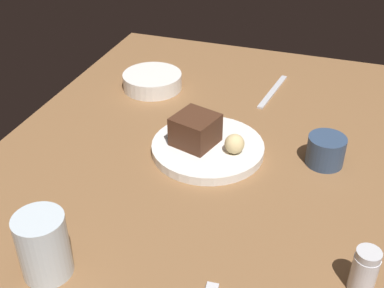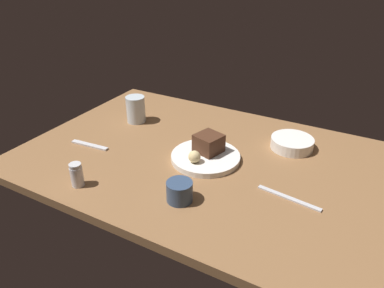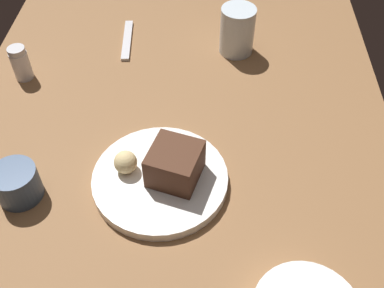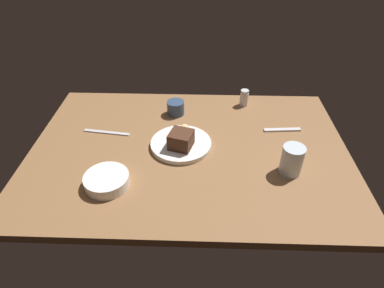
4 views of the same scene
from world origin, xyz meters
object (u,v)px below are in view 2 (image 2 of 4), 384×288
side_bowl (292,143)px  butter_knife (289,198)px  bread_roll (194,157)px  salt_shaker (77,175)px  coffee_cup (180,191)px  chocolate_cake_slice (209,143)px  water_glass (136,109)px  dessert_plate (206,157)px  dessert_spoon (90,145)px

side_bowl → butter_knife: side_bowl is taller
bread_roll → salt_shaker: salt_shaker is taller
bread_roll → coffee_cup: bearing=105.3°
chocolate_cake_slice → butter_knife: (-30.83, 10.29, -4.72)cm
salt_shaker → water_glass: size_ratio=0.71×
bread_roll → salt_shaker: bearing=45.2°
dessert_plate → butter_knife: dessert_plate is taller
side_bowl → dessert_spoon: bearing=27.8°
butter_knife → water_glass: bearing=-9.1°
salt_shaker → coffee_cup: bearing=-164.4°
side_bowl → dessert_plate: bearing=43.5°
bread_roll → side_bowl: bread_roll is taller
coffee_cup → butter_knife: coffee_cup is taller
dessert_spoon → side_bowl: bearing=23.3°
salt_shaker → butter_knife: size_ratio=0.39×
dessert_plate → chocolate_cake_slice: size_ratio=2.86×
side_bowl → dessert_spoon: (63.89, 33.71, -1.60)cm
coffee_cup → salt_shaker: bearing=15.6°
salt_shaker → side_bowl: (-49.91, -53.66, -1.75)cm
coffee_cup → dessert_spoon: coffee_cup is taller
chocolate_cake_slice → dessert_spoon: chocolate_cake_slice is taller
chocolate_cake_slice → water_glass: water_glass is taller
chocolate_cake_slice → side_bowl: size_ratio=0.54×
chocolate_cake_slice → coffee_cup: size_ratio=1.08×
side_bowl → salt_shaker: bearing=47.1°
butter_knife → dessert_plate: bearing=-6.2°
dessert_plate → salt_shaker: bearing=49.8°
chocolate_cake_slice → bread_roll: (0.84, 8.46, -1.10)cm
dessert_plate → dessert_spoon: 42.42cm
chocolate_cake_slice → coffee_cup: 26.20cm
dessert_plate → chocolate_cake_slice: chocolate_cake_slice is taller
side_bowl → dessert_spoon: side_bowl is taller
bread_roll → coffee_cup: coffee_cup is taller
salt_shaker → side_bowl: size_ratio=0.50×
salt_shaker → butter_knife: bearing=-157.2°
bread_roll → butter_knife: bearing=176.7°
chocolate_cake_slice → coffee_cup: (-3.91, 25.83, -1.98)cm
salt_shaker → side_bowl: 73.30cm
dessert_spoon → bread_roll: bearing=4.0°
butter_knife → coffee_cup: bearing=37.8°
side_bowl → coffee_cup: coffee_cup is taller
dessert_plate → butter_knife: 31.52cm
side_bowl → butter_knife: size_ratio=0.78×
dessert_plate → coffee_cup: coffee_cup is taller
bread_roll → water_glass: bearing=-27.2°
water_glass → side_bowl: water_glass is taller
chocolate_cake_slice → salt_shaker: bearing=52.3°
chocolate_cake_slice → bread_roll: bearing=84.4°
water_glass → coffee_cup: water_glass is taller
chocolate_cake_slice → bread_roll: chocolate_cake_slice is taller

